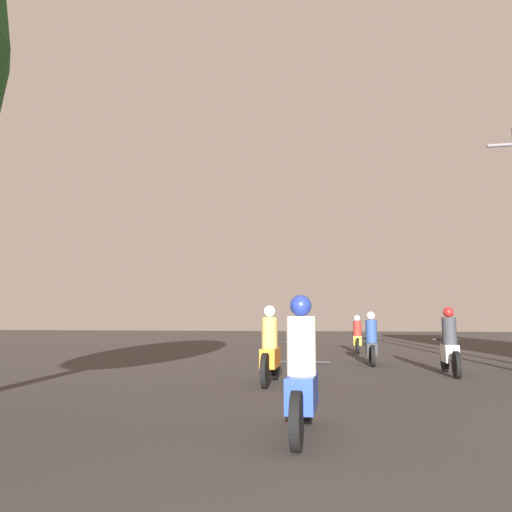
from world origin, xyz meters
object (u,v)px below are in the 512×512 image
motorcycle_blue (302,379)px  motorcycle_yellow (357,338)px  motorcycle_silver (371,334)px  motorcycle_black (372,344)px  motorcycle_orange (270,352)px  motorcycle_white (450,347)px

motorcycle_blue → motorcycle_yellow: size_ratio=0.97×
motorcycle_yellow → motorcycle_silver: bearing=76.2°
motorcycle_yellow → motorcycle_black: bearing=-92.6°
motorcycle_blue → motorcycle_silver: 19.87m
motorcycle_silver → motorcycle_black: bearing=-98.4°
motorcycle_orange → motorcycle_silver: motorcycle_orange is taller
motorcycle_white → motorcycle_yellow: motorcycle_white is taller
motorcycle_orange → motorcycle_white: (3.88, 2.34, 0.01)m
motorcycle_white → motorcycle_black: (-1.67, 2.44, -0.03)m
motorcycle_orange → motorcycle_black: bearing=56.4°
motorcycle_white → motorcycle_yellow: bearing=102.1°
motorcycle_yellow → motorcycle_silver: size_ratio=0.94×
motorcycle_white → motorcycle_orange: bearing=-150.9°
motorcycle_blue → motorcycle_black: bearing=77.2°
motorcycle_orange → motorcycle_white: size_ratio=1.01×
motorcycle_orange → motorcycle_black: 5.27m
motorcycle_black → motorcycle_yellow: 5.33m
motorcycle_orange → motorcycle_yellow: motorcycle_orange is taller
motorcycle_black → motorcycle_silver: bearing=83.9°
motorcycle_black → motorcycle_blue: bearing=-101.0°
motorcycle_black → motorcycle_orange: bearing=-118.5°
motorcycle_silver → motorcycle_orange: bearing=-105.8°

